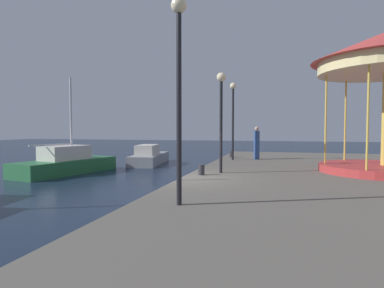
{
  "coord_description": "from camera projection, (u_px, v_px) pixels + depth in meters",
  "views": [
    {
      "loc": [
        3.37,
        -11.17,
        2.55
      ],
      "look_at": [
        -0.55,
        3.4,
        1.85
      ],
      "focal_mm": 29.87,
      "sensor_mm": 36.0,
      "label": 1
    }
  ],
  "objects": [
    {
      "name": "bollard_center",
      "position": [
        231.0,
        154.0,
        19.89
      ],
      "size": [
        0.24,
        0.24,
        0.4
      ],
      "primitive_type": "cylinder",
      "color": "#2D2D33",
      "rests_on": "quay_dock"
    },
    {
      "name": "lamp_post_near_edge",
      "position": [
        179.0,
        66.0,
        7.23
      ],
      "size": [
        0.36,
        0.36,
        4.72
      ],
      "color": "black",
      "rests_on": "quay_dock"
    },
    {
      "name": "motorboat_grey",
      "position": [
        149.0,
        157.0,
        23.48
      ],
      "size": [
        2.71,
        6.0,
        1.43
      ],
      "color": "gray",
      "rests_on": "ground"
    },
    {
      "name": "ground_plane",
      "position": [
        182.0,
        198.0,
        11.77
      ],
      "size": [
        120.0,
        120.0,
        0.0
      ],
      "primitive_type": "plane",
      "color": "#162338"
    },
    {
      "name": "lamp_post_far_end",
      "position": [
        233.0,
        107.0,
        18.1
      ],
      "size": [
        0.36,
        0.36,
        4.38
      ],
      "color": "black",
      "rests_on": "quay_dock"
    },
    {
      "name": "person_mid_promenade",
      "position": [
        257.0,
        144.0,
        18.61
      ],
      "size": [
        0.34,
        0.34,
        1.9
      ],
      "color": "#2D4C8C",
      "rests_on": "quay_dock"
    },
    {
      "name": "sailboat_green",
      "position": [
        66.0,
        163.0,
        18.39
      ],
      "size": [
        3.34,
        6.43,
        5.56
      ],
      "color": "#236638",
      "rests_on": "ground"
    },
    {
      "name": "bollard_south",
      "position": [
        201.0,
        170.0,
        12.2
      ],
      "size": [
        0.24,
        0.24,
        0.4
      ],
      "primitive_type": "cylinder",
      "color": "#2D2D33",
      "rests_on": "quay_dock"
    },
    {
      "name": "lamp_post_mid_promenade",
      "position": [
        221.0,
        104.0,
        12.64
      ],
      "size": [
        0.36,
        0.36,
        3.99
      ],
      "color": "black",
      "rests_on": "quay_dock"
    }
  ]
}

